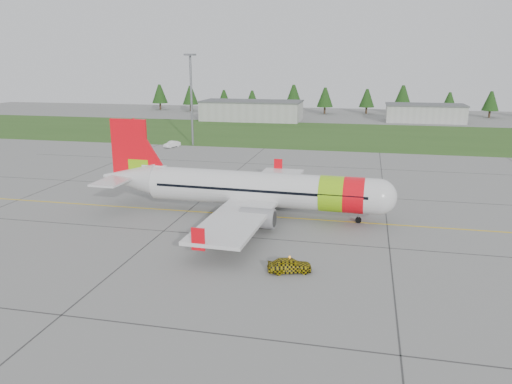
# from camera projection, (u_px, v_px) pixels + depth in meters

# --- Properties ---
(ground) EXTENTS (320.00, 320.00, 0.00)m
(ground) POSITION_uv_depth(u_px,v_px,m) (294.00, 241.00, 53.78)
(ground) COLOR gray
(ground) RESTS_ON ground
(aircraft) EXTENTS (38.26, 35.19, 11.59)m
(aircraft) POSITION_uv_depth(u_px,v_px,m) (254.00, 189.00, 62.18)
(aircraft) COLOR silver
(aircraft) RESTS_ON ground
(follow_me_car) EXTENTS (1.80, 1.96, 4.05)m
(follow_me_car) POSITION_uv_depth(u_px,v_px,m) (290.00, 251.00, 45.34)
(follow_me_car) COLOR gold
(follow_me_car) RESTS_ON ground
(service_van) EXTENTS (1.90, 1.85, 4.27)m
(service_van) POSITION_uv_depth(u_px,v_px,m) (172.00, 138.00, 111.84)
(service_van) COLOR white
(service_van) RESTS_ON ground
(grass_strip) EXTENTS (320.00, 50.00, 0.03)m
(grass_strip) POSITION_uv_depth(u_px,v_px,m) (339.00, 135.00, 131.21)
(grass_strip) COLOR #30561E
(grass_strip) RESTS_ON ground
(taxi_guideline) EXTENTS (120.00, 0.25, 0.02)m
(taxi_guideline) POSITION_uv_depth(u_px,v_px,m) (303.00, 219.00, 61.33)
(taxi_guideline) COLOR gold
(taxi_guideline) RESTS_ON ground
(hangar_west) EXTENTS (32.00, 14.00, 6.00)m
(hangar_west) POSITION_uv_depth(u_px,v_px,m) (252.00, 111.00, 163.17)
(hangar_west) COLOR #A8A8A3
(hangar_west) RESTS_ON ground
(hangar_east) EXTENTS (24.00, 12.00, 5.20)m
(hangar_east) POSITION_uv_depth(u_px,v_px,m) (425.00, 114.00, 159.32)
(hangar_east) COLOR #A8A8A3
(hangar_east) RESTS_ON ground
(floodlight_mast) EXTENTS (0.50, 0.50, 20.00)m
(floodlight_mast) POSITION_uv_depth(u_px,v_px,m) (192.00, 101.00, 112.71)
(floodlight_mast) COLOR slate
(floodlight_mast) RESTS_ON ground
(treeline) EXTENTS (160.00, 8.00, 10.00)m
(treeline) POSITION_uv_depth(u_px,v_px,m) (348.00, 100.00, 182.83)
(treeline) COLOR #1C3F14
(treeline) RESTS_ON ground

